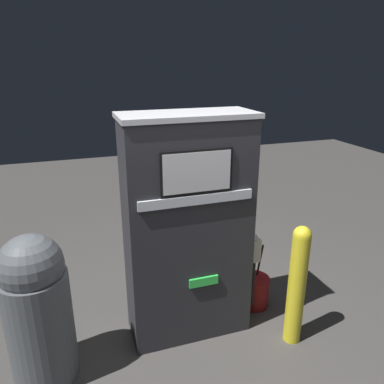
{
  "coord_description": "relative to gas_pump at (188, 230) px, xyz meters",
  "views": [
    {
      "loc": [
        -0.88,
        -2.5,
        2.34
      ],
      "look_at": [
        0.0,
        0.11,
        1.36
      ],
      "focal_mm": 35.0,
      "sensor_mm": 36.0,
      "label": 1
    }
  ],
  "objects": [
    {
      "name": "ground_plane",
      "position": [
        -0.0,
        -0.22,
        -0.99
      ],
      "size": [
        14.0,
        14.0,
        0.0
      ],
      "primitive_type": "plane",
      "color": "#423F3D"
    },
    {
      "name": "gas_pump",
      "position": [
        0.0,
        0.0,
        0.0
      ],
      "size": [
        1.14,
        0.47,
        1.96
      ],
      "color": "#28282D",
      "rests_on": "ground_plane"
    },
    {
      "name": "safety_bollard",
      "position": [
        0.81,
        -0.45,
        -0.41
      ],
      "size": [
        0.15,
        0.15,
        1.09
      ],
      "color": "yellow",
      "rests_on": "ground_plane"
    },
    {
      "name": "trash_bin",
      "position": [
        -1.22,
        -0.18,
        -0.37
      ],
      "size": [
        0.49,
        0.49,
        1.21
      ],
      "color": "#51565B",
      "rests_on": "ground_plane"
    },
    {
      "name": "squeegee_bucket",
      "position": [
        0.73,
        0.11,
        -0.83
      ],
      "size": [
        0.3,
        0.3,
        0.68
      ],
      "color": "maroon",
      "rests_on": "ground_plane"
    }
  ]
}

